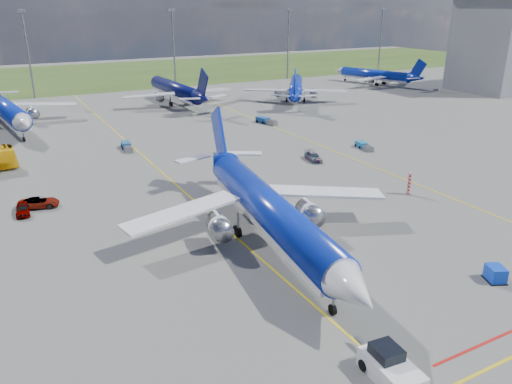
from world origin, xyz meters
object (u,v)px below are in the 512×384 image
bg_jet_ne (295,100)px  main_airliner (269,243)px  bg_jet_n (176,104)px  uld_container (495,274)px  baggage_tug_c (127,147)px  service_car_b (39,203)px  service_car_c (313,157)px  bg_jet_nnw (9,128)px  pushback_tug (390,368)px  warning_post (409,184)px  baggage_tug_w (364,146)px  service_car_a (23,209)px  bg_jet_ene (374,84)px  baggage_tug_e (266,121)px

bg_jet_ne → main_airliner: bearing=89.2°
bg_jet_n → uld_container: bg_jet_n is taller
main_airliner → baggage_tug_c: (-3.79, 43.38, 0.52)m
service_car_b → service_car_c: size_ratio=1.08×
bg_jet_nnw → bg_jet_ne: 68.86m
bg_jet_ne → pushback_tug: size_ratio=5.68×
warning_post → bg_jet_ne: size_ratio=0.08×
baggage_tug_c → bg_jet_nnw: bearing=128.1°
bg_jet_ne → pushback_tug: 104.88m
warning_post → baggage_tug_w: 22.61m
baggage_tug_c → service_car_a: bearing=-122.4°
uld_container → service_car_c: uld_container is taller
warning_post → service_car_c: size_ratio=0.67×
bg_jet_n → service_car_c: bg_jet_n is taller
bg_jet_ene → pushback_tug: (-87.92, -103.41, 0.88)m
bg_jet_nnw → service_car_c: size_ratio=9.23×
bg_jet_n → warning_post: bearing=92.4°
bg_jet_n → bg_jet_nnw: bearing=11.3°
main_airliner → uld_container: size_ratio=23.75×
service_car_b → service_car_c: 41.47m
service_car_c → baggage_tug_e: size_ratio=0.80×
pushback_tug → baggage_tug_w: pushback_tug is taller
main_airliner → baggage_tug_w: 40.94m
bg_jet_ne → warning_post: bearing=103.4°
service_car_b → baggage_tug_w: (53.33, 2.23, -0.19)m
pushback_tug → service_car_b: 47.05m
bg_jet_ne → service_car_a: 85.82m
bg_jet_ene → uld_container: bg_jet_ene is taller
bg_jet_nnw → baggage_tug_c: size_ratio=8.14×
service_car_a → bg_jet_n: bearing=61.0°
uld_container → baggage_tug_e: uld_container is taller
bg_jet_ene → main_airliner: size_ratio=0.80×
service_car_a → baggage_tug_c: (18.47, 22.70, -0.15)m
bg_jet_nnw → pushback_tug: size_ratio=6.35×
bg_jet_ne → baggage_tug_e: bg_jet_ne is taller
bg_jet_ene → warning_post: bearing=34.5°
bg_jet_ene → baggage_tug_w: bg_jet_ene is taller
bg_jet_nnw → service_car_a: (-1.38, -50.68, 0.67)m
bg_jet_n → main_airliner: bearing=75.7°
uld_container → service_car_a: (-36.64, 37.19, -0.03)m
bg_jet_ene → service_car_b: size_ratio=6.89×
bg_jet_n → baggage_tug_e: size_ratio=7.02×
main_airliner → baggage_tug_c: 43.55m
bg_jet_ne → service_car_c: bg_jet_ne is taller
main_airliner → baggage_tug_e: bearing=68.8°
main_airliner → baggage_tug_c: main_airliner is taller
main_airliner → service_car_a: size_ratio=10.60×
warning_post → bg_jet_ene: bearing=51.8°
uld_container → service_car_c: bearing=103.4°
pushback_tug → baggage_tug_c: (-0.81, 65.05, -0.36)m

